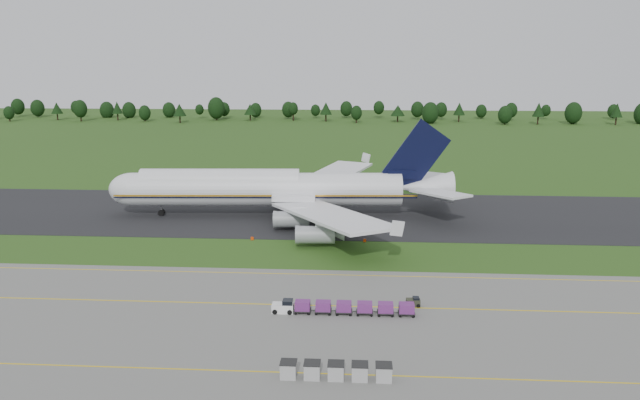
# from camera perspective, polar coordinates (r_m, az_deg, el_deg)

# --- Properties ---
(ground) EXTENTS (600.00, 600.00, 0.00)m
(ground) POSITION_cam_1_polar(r_m,az_deg,el_deg) (103.62, -1.89, -4.95)
(ground) COLOR #254715
(ground) RESTS_ON ground
(apron) EXTENTS (300.00, 52.00, 0.06)m
(apron) POSITION_cam_1_polar(r_m,az_deg,el_deg) (72.19, -4.54, -13.15)
(apron) COLOR #62625E
(apron) RESTS_ON ground
(taxiway) EXTENTS (300.00, 40.00, 0.08)m
(taxiway) POSITION_cam_1_polar(r_m,az_deg,el_deg) (130.46, -0.72, -1.20)
(taxiway) COLOR black
(taxiway) RESTS_ON ground
(apron_markings) EXTENTS (300.00, 30.20, 0.01)m
(apron_markings) POSITION_cam_1_polar(r_m,az_deg,el_deg) (78.49, -3.81, -10.90)
(apron_markings) COLOR gold
(apron_markings) RESTS_ON apron
(tree_line) EXTENTS (525.94, 21.78, 10.80)m
(tree_line) POSITION_cam_1_polar(r_m,az_deg,el_deg) (319.36, 3.06, 8.17)
(tree_line) COLOR black
(tree_line) RESTS_ON ground
(aircraft) EXTENTS (71.01, 69.17, 19.96)m
(aircraft) POSITION_cam_1_polar(r_m,az_deg,el_deg) (127.65, -4.32, 1.06)
(aircraft) COLOR silver
(aircraft) RESTS_ON ground
(baggage_train) EXTENTS (18.05, 1.64, 1.57)m
(baggage_train) POSITION_cam_1_polar(r_m,az_deg,el_deg) (79.87, 1.96, -9.78)
(baggage_train) COLOR white
(baggage_train) RESTS_ON apron
(utility_cart) EXTENTS (1.83, 1.24, 0.98)m
(utility_cart) POSITION_cam_1_polar(r_m,az_deg,el_deg) (83.16, 8.51, -9.26)
(utility_cart) COLOR #2B2D1F
(utility_cart) RESTS_ON apron
(uld_row) EXTENTS (11.29, 1.69, 1.67)m
(uld_row) POSITION_cam_1_polar(r_m,az_deg,el_deg) (65.04, 1.47, -15.34)
(uld_row) COLOR #A1A1A1
(uld_row) RESTS_ON apron
(edge_markers) EXTENTS (20.52, 0.30, 0.60)m
(edge_markers) POSITION_cam_1_polar(r_m,az_deg,el_deg) (110.61, -1.09, -3.65)
(edge_markers) COLOR #DB3906
(edge_markers) RESTS_ON ground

